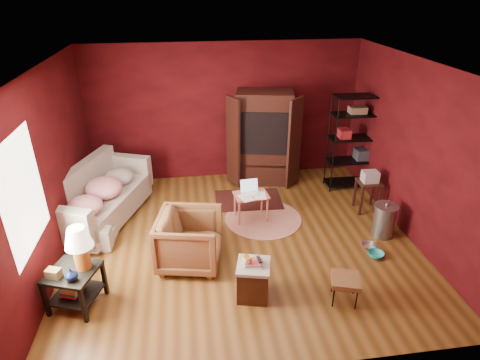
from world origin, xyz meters
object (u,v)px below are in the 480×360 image
object	(u,v)px
armchair	(190,238)
laptop_desk	(251,197)
wire_shelving	(354,139)
sofa	(100,202)
side_table	(76,260)
hamper	(253,280)
tv_armoire	(264,137)

from	to	relation	value
armchair	laptop_desk	distance (m)	1.56
laptop_desk	wire_shelving	size ratio (longest dim) A/B	0.37
sofa	side_table	world-z (taller)	side_table
hamper	laptop_desk	distance (m)	1.97
laptop_desk	armchair	bearing A→B (deg)	-140.72
tv_armoire	wire_shelving	world-z (taller)	wire_shelving
hamper	wire_shelving	bearing A→B (deg)	49.25
hamper	tv_armoire	xyz separation A→B (m)	(0.79, 3.40, 0.72)
sofa	laptop_desk	world-z (taller)	sofa
armchair	tv_armoire	bearing A→B (deg)	-20.31
side_table	wire_shelving	distance (m)	5.46
wire_shelving	sofa	bearing A→B (deg)	-171.49
side_table	wire_shelving	size ratio (longest dim) A/B	0.60
armchair	hamper	xyz separation A→B (m)	(0.80, -0.83, -0.18)
side_table	tv_armoire	bearing A→B (deg)	46.72
wire_shelving	armchair	bearing A→B (deg)	-147.34
laptop_desk	tv_armoire	bearing A→B (deg)	64.87
side_table	laptop_desk	world-z (taller)	side_table
sofa	armchair	size ratio (longest dim) A/B	2.13
laptop_desk	side_table	bearing A→B (deg)	-151.52
side_table	tv_armoire	xyz separation A→B (m)	(3.01, 3.20, 0.31)
hamper	armchair	bearing A→B (deg)	134.16
armchair	side_table	xyz separation A→B (m)	(-1.42, -0.63, 0.23)
laptop_desk	tv_armoire	size ratio (longest dim) A/B	0.37
hamper	wire_shelving	xyz separation A→B (m)	(2.50, 2.90, 0.78)
laptop_desk	wire_shelving	distance (m)	2.48
armchair	hamper	world-z (taller)	armchair
armchair	side_table	bearing A→B (deg)	125.37
side_table	laptop_desk	distance (m)	3.07
hamper	tv_armoire	distance (m)	3.56
laptop_desk	wire_shelving	xyz separation A→B (m)	(2.21, 0.96, 0.61)
sofa	laptop_desk	bearing A→B (deg)	-90.28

